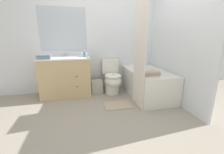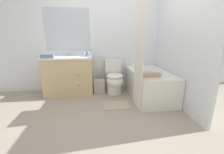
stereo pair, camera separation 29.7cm
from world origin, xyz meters
The scene contains 14 objects.
ground_plane centered at (0.00, 0.00, 0.00)m, with size 14.00×14.00×0.00m, color gray.
wall_back centered at (-0.01, 1.50, 1.25)m, with size 8.00×0.06×2.50m.
wall_right centered at (1.37, 0.74, 1.25)m, with size 0.05×2.47×2.50m.
vanity_cabinet centered at (-0.81, 1.21, 0.44)m, with size 1.07×0.57×0.86m.
sink_faucet centered at (-0.81, 1.40, 0.90)m, with size 0.14×0.12×0.12m.
toilet centered at (0.22, 1.11, 0.35)m, with size 0.39×0.68×0.77m.
bathtub centered at (0.95, 0.79, 0.29)m, with size 0.76×1.36×0.57m.
shower_curtain centered at (0.56, 0.37, 1.01)m, with size 0.01×0.50×2.01m.
wastebasket centered at (-0.13, 1.23, 0.15)m, with size 0.26×0.22×0.30m.
tissue_box centered at (-0.39, 1.27, 0.90)m, with size 0.14×0.12×0.11m.
soap_dispenser centered at (-0.38, 1.19, 0.93)m, with size 0.06×0.06×0.15m.
hand_towel_folded centered at (-1.18, 1.03, 0.90)m, with size 0.25×0.14×0.08m.
bath_towel_folded centered at (0.81, 0.43, 0.61)m, with size 0.34×0.19×0.07m.
bath_mat centered at (0.18, 0.44, 0.01)m, with size 0.52×0.37×0.02m.
Camera 2 is at (-0.21, -2.19, 1.31)m, focal length 24.00 mm.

